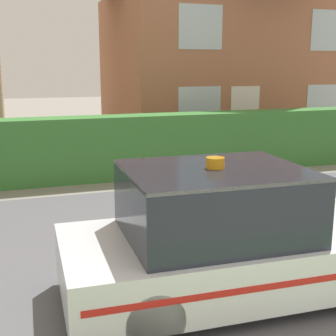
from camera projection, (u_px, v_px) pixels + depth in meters
The scene contains 4 objects.
road_strip at pixel (174, 245), 7.28m from camera, with size 28.00×6.84×0.01m, color #5B5B60.
garden_hedge at pixel (121, 147), 11.54m from camera, with size 14.35×0.80×1.55m, color #3D7F38.
police_car at pixel (233, 237), 5.59m from camera, with size 4.38×1.99×1.72m.
house_right at pixel (224, 44), 17.62m from camera, with size 8.74×6.62×6.92m.
Camera 1 is at (-2.28, -1.77, 2.75)m, focal length 50.00 mm.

